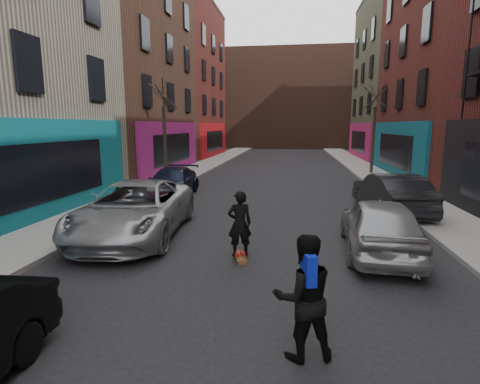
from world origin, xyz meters
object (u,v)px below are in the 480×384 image
(parked_right_end, at_px, (391,193))
(skateboarder, at_px, (240,224))
(parked_left_far, at_px, (135,209))
(parked_left_end, at_px, (172,183))
(tree_right_far, at_px, (374,122))
(skateboard, at_px, (240,257))
(tree_left_far, at_px, (164,123))
(pedestrian, at_px, (304,296))
(parked_right_far, at_px, (380,225))

(parked_right_end, height_order, skateboarder, skateboarder)
(parked_left_far, height_order, parked_left_end, parked_left_far)
(tree_right_far, relative_size, skateboarder, 4.19)
(parked_left_far, height_order, parked_right_end, parked_left_far)
(tree_right_far, height_order, skateboarder, tree_right_far)
(parked_left_far, bearing_deg, skateboard, -30.52)
(tree_left_far, bearing_deg, pedestrian, -64.37)
(parked_right_far, bearing_deg, pedestrian, 70.54)
(tree_right_far, bearing_deg, parked_right_far, -100.29)
(parked_left_end, xyz_separation_m, parked_right_far, (7.80, -6.74, 0.08))
(skateboarder, height_order, pedestrian, pedestrian)
(tree_left_far, relative_size, parked_right_far, 1.50)
(parked_left_end, bearing_deg, skateboarder, -63.49)
(parked_left_far, relative_size, parked_right_end, 1.25)
(tree_right_far, xyz_separation_m, parked_left_end, (-10.80, -9.78, -2.87))
(skateboard, distance_m, skateboarder, 0.86)
(tree_right_far, distance_m, parked_right_end, 12.26)
(skateboard, bearing_deg, tree_right_far, 51.02)
(tree_left_far, height_order, pedestrian, tree_left_far)
(parked_left_far, distance_m, skateboarder, 3.74)
(tree_left_far, bearing_deg, tree_right_far, 25.82)
(pedestrian, bearing_deg, tree_right_far, -119.49)
(parked_right_far, height_order, parked_right_end, parked_right_end)
(skateboard, bearing_deg, parked_right_far, -2.62)
(tree_right_far, bearing_deg, parked_left_far, -121.82)
(tree_right_far, xyz_separation_m, skateboard, (-6.50, -17.53, -3.48))
(skateboarder, bearing_deg, tree_right_far, -128.98)
(parked_left_far, xyz_separation_m, parked_right_end, (8.29, 4.09, -0.04))
(skateboard, bearing_deg, parked_left_far, 136.12)
(skateboarder, bearing_deg, parked_left_far, -43.88)
(tree_right_far, xyz_separation_m, pedestrian, (-5.05, -21.32, -2.61))
(parked_left_far, relative_size, skateboard, 7.25)
(parked_left_end, distance_m, parked_right_end, 9.43)
(tree_right_far, distance_m, pedestrian, 22.06)
(parked_left_far, relative_size, parked_right_far, 1.34)
(tree_right_far, relative_size, skateboard, 8.50)
(pedestrian, bearing_deg, parked_right_end, -126.18)
(tree_left_far, relative_size, skateboard, 8.12)
(parked_left_far, relative_size, parked_left_end, 1.27)
(parked_right_end, relative_size, pedestrian, 2.55)
(pedestrian, bearing_deg, skateboarder, -85.20)
(parked_left_end, xyz_separation_m, parked_right_end, (9.20, -2.06, 0.10))
(tree_right_far, distance_m, skateboard, 19.02)
(tree_right_far, xyz_separation_m, parked_left_far, (-9.89, -15.93, -2.72))
(skateboard, xyz_separation_m, pedestrian, (1.45, -3.79, 0.87))
(parked_left_far, distance_m, parked_right_far, 6.91)
(tree_left_far, distance_m, parked_right_end, 12.55)
(tree_left_far, relative_size, skateboarder, 4.00)
(parked_right_far, xyz_separation_m, pedestrian, (-2.05, -4.79, 0.18))
(parked_left_far, distance_m, parked_right_end, 9.24)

